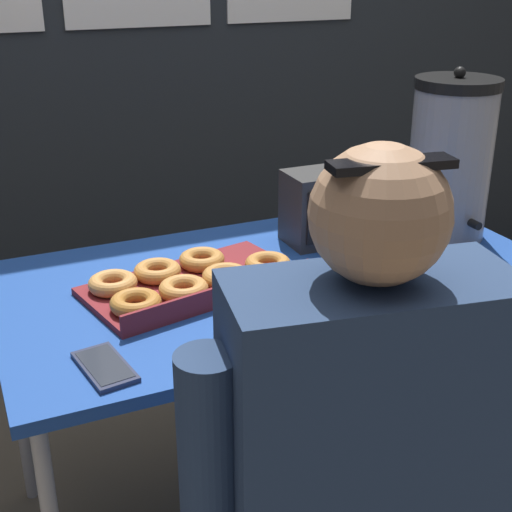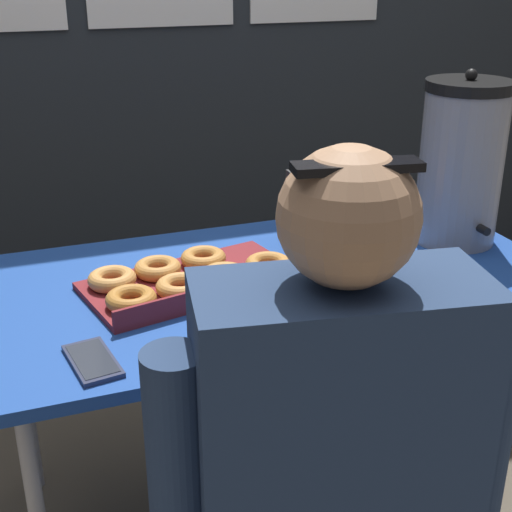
{
  "view_description": "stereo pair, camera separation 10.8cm",
  "coord_description": "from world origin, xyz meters",
  "px_view_note": "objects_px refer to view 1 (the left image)",
  "views": [
    {
      "loc": [
        -0.7,
        -1.42,
        1.44
      ],
      "look_at": [
        -0.07,
        0.0,
        0.78
      ],
      "focal_mm": 50.0,
      "sensor_mm": 36.0,
      "label": 1
    },
    {
      "loc": [
        -0.6,
        -1.46,
        1.44
      ],
      "look_at": [
        -0.07,
        0.0,
        0.78
      ],
      "focal_mm": 50.0,
      "sensor_mm": 36.0,
      "label": 2
    }
  ],
  "objects_px": {
    "donut_box": "(189,280)",
    "coffee_urn": "(450,159)",
    "cell_phone": "(105,367)",
    "space_heater": "(319,208)"
  },
  "relations": [
    {
      "from": "donut_box",
      "to": "space_heater",
      "type": "height_order",
      "value": "space_heater"
    },
    {
      "from": "coffee_urn",
      "to": "space_heater",
      "type": "bearing_deg",
      "value": 164.6
    },
    {
      "from": "cell_phone",
      "to": "space_heater",
      "type": "height_order",
      "value": "space_heater"
    },
    {
      "from": "donut_box",
      "to": "coffee_urn",
      "type": "xyz_separation_m",
      "value": [
        0.76,
        0.05,
        0.19
      ]
    },
    {
      "from": "donut_box",
      "to": "cell_phone",
      "type": "height_order",
      "value": "donut_box"
    },
    {
      "from": "coffee_urn",
      "to": "cell_phone",
      "type": "bearing_deg",
      "value": -162.94
    },
    {
      "from": "donut_box",
      "to": "space_heater",
      "type": "xyz_separation_m",
      "value": [
        0.42,
        0.14,
        0.07
      ]
    },
    {
      "from": "donut_box",
      "to": "coffee_urn",
      "type": "height_order",
      "value": "coffee_urn"
    },
    {
      "from": "coffee_urn",
      "to": "cell_phone",
      "type": "height_order",
      "value": "coffee_urn"
    },
    {
      "from": "space_heater",
      "to": "cell_phone",
      "type": "bearing_deg",
      "value": -149.0
    }
  ]
}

